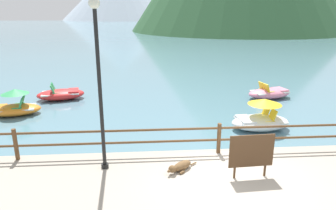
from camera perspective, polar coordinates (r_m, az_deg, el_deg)
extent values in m
plane|color=slate|center=(47.23, -1.64, 11.51)|extent=(200.00, 200.00, 0.00)
cylinder|color=brown|center=(10.02, -26.19, -6.52)|extent=(0.12, 0.12, 0.95)
cylinder|color=brown|center=(9.54, 9.34, -6.06)|extent=(0.12, 0.12, 0.95)
cylinder|color=brown|center=(9.41, 9.44, -4.20)|extent=(23.80, 0.07, 0.07)
cylinder|color=brown|center=(9.56, 9.32, -6.32)|extent=(23.80, 0.07, 0.07)
cylinder|color=black|center=(8.17, -12.35, 1.96)|extent=(0.10, 0.10, 4.22)
sphere|color=silver|center=(7.90, -13.42, 17.76)|extent=(0.28, 0.28, 0.28)
cylinder|color=black|center=(8.92, -11.50, -10.86)|extent=(0.20, 0.20, 0.12)
cube|color=silver|center=(8.27, 15.08, -8.11)|extent=(1.10, 0.11, 0.80)
cube|color=#4C331E|center=(8.26, 15.12, -8.15)|extent=(1.18, 0.10, 0.88)
cylinder|color=#4C331E|center=(8.38, 12.11, -11.92)|extent=(0.06, 0.06, 0.35)
cylinder|color=#4C331E|center=(8.68, 17.35, -11.29)|extent=(0.06, 0.06, 0.35)
ellipsoid|color=brown|center=(8.63, 2.60, -11.06)|extent=(0.66, 0.61, 0.24)
sphere|color=brown|center=(8.37, 0.77, -11.67)|extent=(0.20, 0.20, 0.20)
ellipsoid|color=brown|center=(8.31, 0.21, -12.05)|extent=(0.14, 0.14, 0.08)
cylinder|color=brown|center=(8.92, 4.68, -10.69)|extent=(0.20, 0.17, 0.04)
ellipsoid|color=brown|center=(8.66, 1.07, -11.52)|extent=(0.20, 0.18, 0.07)
ellipsoid|color=brown|center=(8.47, 2.63, -12.26)|extent=(0.20, 0.18, 0.07)
ellipsoid|color=white|center=(12.94, 16.57, -3.10)|extent=(2.45, 1.58, 0.56)
cube|color=silver|center=(12.90, 16.61, -2.69)|extent=(1.92, 1.29, 0.06)
cube|color=yellow|center=(13.19, 16.80, -1.96)|extent=(0.43, 0.43, 0.08)
cube|color=yellow|center=(13.20, 17.59, -1.01)|extent=(0.24, 0.42, 0.43)
cube|color=yellow|center=(12.73, 17.87, -2.75)|extent=(0.43, 0.43, 0.08)
cube|color=yellow|center=(12.74, 18.68, -1.76)|extent=(0.24, 0.42, 0.43)
cube|color=white|center=(12.62, 14.00, -2.64)|extent=(0.60, 1.01, 0.12)
cone|color=yellow|center=(12.72, 17.37, 0.61)|extent=(1.42, 1.42, 0.22)
ellipsoid|color=orange|center=(15.72, -26.32, -0.80)|extent=(2.43, 1.66, 0.48)
cube|color=silver|center=(15.70, -26.36, -0.51)|extent=(1.91, 1.34, 0.06)
cube|color=#339956|center=(15.88, -25.65, 0.05)|extent=(0.47, 0.47, 0.08)
cube|color=#339956|center=(15.79, -25.11, 0.86)|extent=(0.28, 0.43, 0.43)
cube|color=#339956|center=(15.41, -25.95, -0.48)|extent=(0.47, 0.47, 0.08)
cube|color=#339956|center=(15.31, -25.40, 0.35)|extent=(0.28, 0.43, 0.43)
cone|color=#339956|center=(15.48, -26.33, 2.24)|extent=(1.40, 1.40, 0.22)
ellipsoid|color=pink|center=(17.64, 18.11, 2.06)|extent=(2.63, 1.70, 0.54)
cube|color=silver|center=(17.62, 18.14, 2.36)|extent=(2.06, 1.38, 0.06)
cube|color=yellow|center=(17.30, 18.11, 2.35)|extent=(0.48, 0.48, 0.08)
cube|color=yellow|center=(17.15, 17.68, 3.02)|extent=(0.29, 0.43, 0.43)
cube|color=yellow|center=(17.69, 17.24, 2.74)|extent=(0.48, 0.48, 0.08)
cube|color=yellow|center=(17.54, 16.81, 3.40)|extent=(0.29, 0.43, 0.43)
cube|color=pink|center=(17.98, 19.92, 2.67)|extent=(0.70, 0.94, 0.12)
ellipsoid|color=red|center=(17.49, -19.10, 1.84)|extent=(2.65, 1.81, 0.54)
cube|color=silver|center=(17.47, -19.13, 2.14)|extent=(2.08, 1.46, 0.06)
cube|color=#339956|center=(17.21, -19.79, 2.10)|extent=(0.47, 0.47, 0.08)
cube|color=#339956|center=(17.17, -20.46, 2.76)|extent=(0.28, 0.43, 0.43)
cube|color=#339956|center=(17.73, -19.70, 2.53)|extent=(0.47, 0.47, 0.08)
cube|color=#339956|center=(17.69, -20.35, 3.17)|extent=(0.28, 0.43, 0.43)
cube|color=red|center=(17.43, -16.97, 2.52)|extent=(0.71, 1.03, 0.12)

